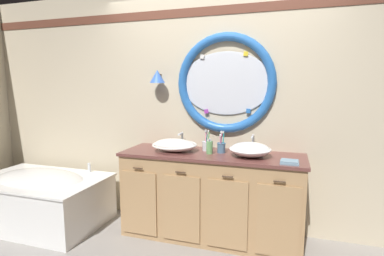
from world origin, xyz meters
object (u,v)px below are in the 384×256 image
object	(u,v)px
toothbrush_holder_left	(206,145)
toothbrush_holder_right	(221,147)
bathtub	(40,196)
sink_basin_left	(175,145)
soap_dispenser	(209,147)
folded_hand_towel	(289,162)
sink_basin_right	(250,149)

from	to	relation	value
toothbrush_holder_left	toothbrush_holder_right	xyz separation A→B (m)	(0.17, -0.04, 0.00)
bathtub	sink_basin_left	size ratio (longest dim) A/B	3.11
sink_basin_left	soap_dispenser	bearing A→B (deg)	-0.21
folded_hand_towel	toothbrush_holder_right	bearing A→B (deg)	159.70
toothbrush_holder_right	soap_dispenser	size ratio (longest dim) A/B	1.43
sink_basin_right	soap_dispenser	world-z (taller)	soap_dispenser
sink_basin_left	toothbrush_holder_left	bearing A→B (deg)	22.50
sink_basin_left	toothbrush_holder_right	bearing A→B (deg)	10.04
toothbrush_holder_right	folded_hand_towel	world-z (taller)	toothbrush_holder_right
sink_basin_right	sink_basin_left	bearing A→B (deg)	-180.00
toothbrush_holder_left	folded_hand_towel	world-z (taller)	toothbrush_holder_left
bathtub	folded_hand_towel	bearing A→B (deg)	2.32
soap_dispenser	toothbrush_holder_right	bearing A→B (deg)	40.13
bathtub	sink_basin_left	world-z (taller)	sink_basin_left
folded_hand_towel	toothbrush_holder_left	bearing A→B (deg)	160.87
folded_hand_towel	sink_basin_right	bearing A→B (deg)	156.05
sink_basin_left	toothbrush_holder_right	xyz separation A→B (m)	(0.47, 0.08, -0.01)
bathtub	sink_basin_right	distance (m)	2.40
sink_basin_left	toothbrush_holder_right	distance (m)	0.48
bathtub	toothbrush_holder_right	bearing A→B (deg)	9.94
bathtub	toothbrush_holder_right	world-z (taller)	toothbrush_holder_right
toothbrush_holder_right	soap_dispenser	xyz separation A→B (m)	(-0.10, -0.09, 0.01)
bathtub	sink_basin_left	bearing A→B (deg)	9.91
bathtub	sink_basin_left	distance (m)	1.67
bathtub	toothbrush_holder_right	xyz separation A→B (m)	(2.00, 0.35, 0.62)
soap_dispenser	folded_hand_towel	size ratio (longest dim) A/B	0.99
sink_basin_right	toothbrush_holder_right	bearing A→B (deg)	164.31
bathtub	soap_dispenser	bearing A→B (deg)	7.95
bathtub	toothbrush_holder_right	distance (m)	2.12
toothbrush_holder_left	folded_hand_towel	xyz separation A→B (m)	(0.82, -0.29, -0.04)
sink_basin_left	soap_dispenser	size ratio (longest dim) A/B	2.96
sink_basin_left	toothbrush_holder_right	world-z (taller)	toothbrush_holder_right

